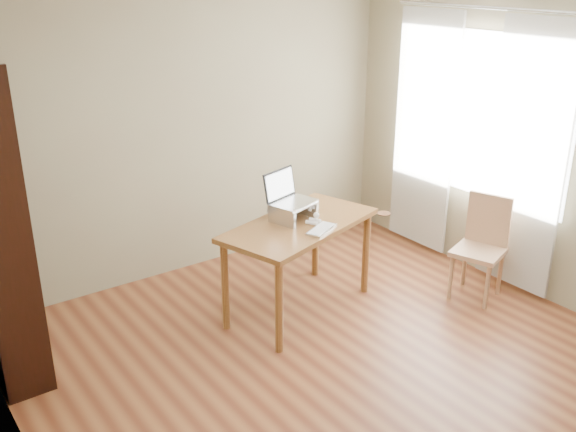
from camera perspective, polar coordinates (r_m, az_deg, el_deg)
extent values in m
cube|color=#592917|center=(4.48, 6.57, -14.37)|extent=(4.00, 4.50, 0.02)
cube|color=#807256|center=(5.65, -8.49, 7.92)|extent=(4.00, 0.02, 2.60)
cube|color=#807256|center=(2.98, -22.51, -6.22)|extent=(0.02, 4.50, 2.60)
cube|color=#807256|center=(5.39, 23.35, 5.73)|extent=(0.02, 4.50, 2.60)
cube|color=white|center=(5.78, 16.61, 8.58)|extent=(0.01, 1.80, 1.40)
cube|color=black|center=(4.11, -23.68, -2.60)|extent=(0.30, 0.04, 2.10)
cube|color=black|center=(4.95, -23.10, -11.74)|extent=(0.30, 0.84, 0.02)
cube|color=black|center=(4.87, -23.04, -9.97)|extent=(0.20, 0.78, 0.28)
cube|color=black|center=(4.79, -23.69, -8.31)|extent=(0.30, 0.84, 0.03)
cube|color=black|center=(4.71, -23.64, -6.42)|extent=(0.20, 0.78, 0.28)
cube|color=black|center=(4.58, -24.26, -2.64)|extent=(0.20, 0.78, 0.28)
cube|color=white|center=(5.48, 20.43, 4.75)|extent=(0.03, 0.70, 2.20)
cube|color=white|center=(6.13, 11.99, 7.31)|extent=(0.03, 0.70, 2.20)
cylinder|color=silver|center=(5.61, 17.20, 17.29)|extent=(0.03, 1.90, 0.03)
cube|color=brown|center=(4.94, 1.04, -0.81)|extent=(1.40, 0.97, 0.04)
cylinder|color=brown|center=(5.00, -6.11, -5.34)|extent=(0.06, 0.06, 0.71)
cylinder|color=brown|center=(5.60, 4.17, -2.23)|extent=(0.06, 0.06, 0.71)
cylinder|color=brown|center=(4.61, -2.85, -7.73)|extent=(0.06, 0.06, 0.71)
cylinder|color=brown|center=(5.25, 7.79, -4.06)|extent=(0.06, 0.06, 0.71)
cube|color=silver|center=(4.89, -0.87, -0.03)|extent=(0.03, 0.25, 0.12)
cube|color=silver|center=(5.05, 1.82, 0.67)|extent=(0.03, 0.25, 0.12)
cube|color=silver|center=(4.94, 0.50, 1.04)|extent=(0.32, 0.25, 0.01)
cube|color=silver|center=(4.94, 0.50, 1.19)|extent=(0.40, 0.33, 0.02)
cube|color=black|center=(5.01, -0.45, 2.94)|extent=(0.35, 0.14, 0.23)
cube|color=white|center=(5.00, -0.40, 2.92)|extent=(0.31, 0.12, 0.20)
cube|color=silver|center=(4.79, 2.97, -1.21)|extent=(0.31, 0.24, 0.02)
cube|color=silver|center=(4.78, 2.97, -1.11)|extent=(0.28, 0.21, 0.00)
cylinder|color=brown|center=(5.16, 8.51, 0.23)|extent=(0.11, 0.11, 0.01)
ellipsoid|color=#4B413B|center=(4.99, 0.38, 0.53)|extent=(0.18, 0.40, 0.14)
ellipsoid|color=#4B413B|center=(5.08, -0.36, 0.83)|extent=(0.16, 0.17, 0.12)
ellipsoid|color=#4B413B|center=(4.84, 1.70, 0.11)|extent=(0.10, 0.10, 0.10)
ellipsoid|color=white|center=(4.89, 1.41, -0.15)|extent=(0.09, 0.09, 0.08)
sphere|color=white|center=(4.82, 1.95, -0.19)|extent=(0.05, 0.05, 0.05)
cone|color=#4B413B|center=(4.81, 1.41, 0.55)|extent=(0.03, 0.04, 0.04)
cone|color=#4B413B|center=(4.85, 1.94, 0.69)|extent=(0.03, 0.04, 0.04)
cylinder|color=white|center=(4.85, 1.48, -0.80)|extent=(0.03, 0.09, 0.03)
cylinder|color=white|center=(4.88, 2.05, -0.65)|extent=(0.03, 0.09, 0.03)
cylinder|color=#4B413B|center=(5.16, 0.33, 0.67)|extent=(0.14, 0.21, 0.03)
cube|color=tan|center=(5.48, 16.55, -3.09)|extent=(0.48, 0.48, 0.04)
cylinder|color=tan|center=(5.38, 16.58, -6.00)|extent=(0.04, 0.04, 0.41)
cylinder|color=tan|center=(5.60, 18.53, -5.08)|extent=(0.04, 0.04, 0.41)
cylinder|color=tan|center=(5.54, 14.11, -4.88)|extent=(0.04, 0.04, 0.41)
cylinder|color=tan|center=(5.76, 16.11, -4.04)|extent=(0.04, 0.04, 0.41)
cube|color=tan|center=(5.53, 17.90, -0.51)|extent=(0.14, 0.35, 0.45)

